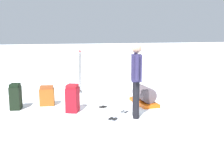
% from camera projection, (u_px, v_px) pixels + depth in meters
% --- Properties ---
extents(ground_plane, '(80.00, 80.00, 0.00)m').
position_uv_depth(ground_plane, '(112.00, 112.00, 6.84)').
color(ground_plane, white).
extents(skier_standing, '(0.55, 0.31, 1.70)m').
position_uv_depth(skier_standing, '(136.00, 76.00, 6.24)').
color(skier_standing, black).
rests_on(skier_standing, ground_plane).
extents(ski_pair_near, '(1.46, 1.32, 0.05)m').
position_uv_depth(ski_pair_near, '(113.00, 120.00, 6.18)').
color(ski_pair_near, silver).
rests_on(ski_pair_near, ground_plane).
extents(ski_pair_far, '(1.64, 1.31, 0.05)m').
position_uv_depth(ski_pair_far, '(103.00, 108.00, 7.16)').
color(ski_pair_far, silver).
rests_on(ski_pair_far, ground_plane).
extents(backpack_large_dark, '(0.44, 0.40, 0.68)m').
position_uv_depth(backpack_large_dark, '(73.00, 98.00, 6.79)').
color(backpack_large_dark, maroon).
rests_on(backpack_large_dark, ground_plane).
extents(backpack_bright, '(0.32, 0.41, 0.53)m').
position_uv_depth(backpack_bright, '(47.00, 96.00, 7.40)').
color(backpack_bright, '#93511B').
rests_on(backpack_bright, ground_plane).
extents(backpack_small_spare, '(0.37, 0.31, 0.66)m').
position_uv_depth(backpack_small_spare, '(16.00, 97.00, 7.02)').
color(backpack_small_spare, black).
rests_on(backpack_small_spare, ground_plane).
extents(ski_poles_planted_near, '(0.15, 0.09, 1.37)m').
position_uv_depth(ski_poles_planted_near, '(80.00, 70.00, 8.85)').
color(ski_poles_planted_near, black).
rests_on(ski_poles_planted_near, ground_plane).
extents(gear_sled, '(1.07, 0.49, 0.49)m').
position_uv_depth(gear_sled, '(144.00, 96.00, 7.56)').
color(gear_sled, '#E1580E').
rests_on(gear_sled, ground_plane).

